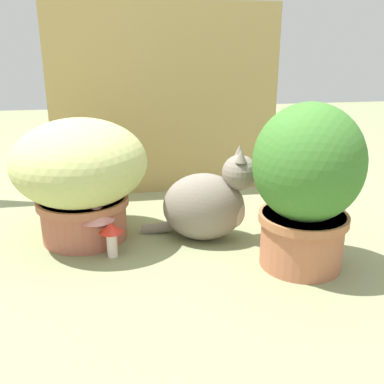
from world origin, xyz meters
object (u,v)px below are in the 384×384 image
at_px(grass_planter, 80,174).
at_px(leafy_planter, 307,182).
at_px(cat, 209,203).
at_px(mushroom_ornament_pink, 96,215).
at_px(mushroom_ornament_red, 111,234).

distance_m(grass_planter, leafy_planter, 0.69).
distance_m(grass_planter, cat, 0.41).
relative_size(mushroom_ornament_pink, mushroom_ornament_red, 1.46).
relative_size(grass_planter, mushroom_ornament_red, 3.86).
bearing_deg(grass_planter, mushroom_ornament_red, -59.79).
bearing_deg(leafy_planter, mushroom_ornament_red, 165.61).
height_order(leafy_planter, mushroom_ornament_pink, leafy_planter).
bearing_deg(cat, mushroom_ornament_pink, -175.67).
xyz_separation_m(leafy_planter, cat, (-0.23, 0.21, -0.13)).
bearing_deg(cat, grass_planter, 169.58).
relative_size(leafy_planter, mushroom_ornament_pink, 2.93).
relative_size(grass_planter, cat, 1.12).
bearing_deg(grass_planter, leafy_planter, -24.79).
distance_m(cat, mushroom_ornament_pink, 0.35).
bearing_deg(grass_planter, mushroom_ornament_pink, -65.52).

